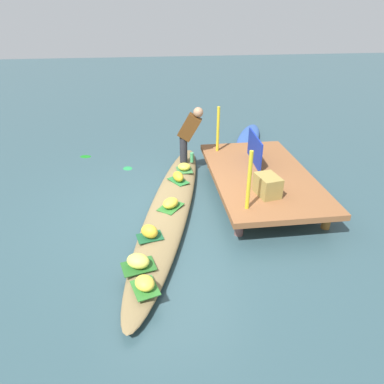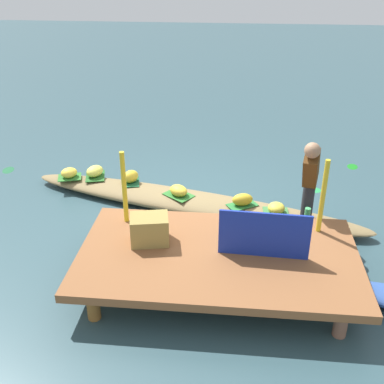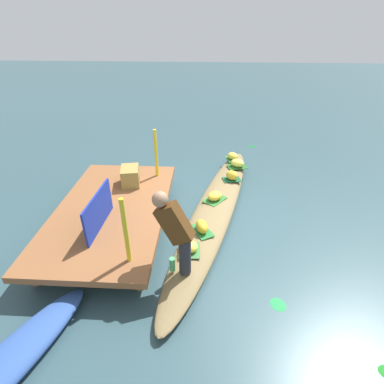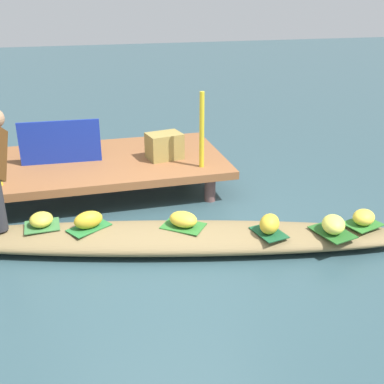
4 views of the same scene
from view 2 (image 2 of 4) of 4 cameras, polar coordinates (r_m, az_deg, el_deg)
name	(u,v)px [view 2 (image 2 of 4)]	position (r m, az deg, el deg)	size (l,w,h in m)	color
canal_water	(191,208)	(7.14, -0.17, -2.01)	(40.00, 40.00, 0.00)	#304D54
dock_platform	(218,257)	(5.44, 3.20, -7.91)	(3.20, 1.80, 0.43)	brown
vendor_boat	(191,202)	(7.09, -0.17, -1.24)	(5.33, 0.68, 0.22)	olive
leaf_mat_0	(95,176)	(7.80, -11.66, 1.91)	(0.42, 0.30, 0.01)	#245E23
banana_bunch_0	(95,171)	(7.76, -11.72, 2.50)	(0.30, 0.23, 0.18)	#EEE757
leaf_mat_1	(276,212)	(6.70, 10.15, -2.44)	(0.35, 0.31, 0.01)	#3B763C
banana_bunch_1	(276,208)	(6.66, 10.20, -1.91)	(0.25, 0.24, 0.15)	yellow
leaf_mat_2	(179,195)	(7.05, -1.63, -0.36)	(0.42, 0.29, 0.01)	#2E732C
banana_bunch_2	(179,190)	(7.02, -1.64, 0.20)	(0.30, 0.22, 0.16)	yellow
leaf_mat_3	(242,205)	(6.82, 6.11, -1.58)	(0.42, 0.24, 0.01)	#287534
banana_bunch_3	(242,200)	(6.77, 6.15, -0.92)	(0.30, 0.18, 0.18)	gold
leaf_mat_4	(131,182)	(7.50, -7.40, 1.21)	(0.37, 0.25, 0.01)	#18512D
banana_bunch_4	(131,176)	(7.46, -7.45, 1.89)	(0.26, 0.19, 0.20)	yellow
leaf_mat_5	(70,177)	(7.86, -14.64, 1.76)	(0.37, 0.28, 0.01)	#2F742B
banana_bunch_5	(69,173)	(7.82, -14.70, 2.28)	(0.26, 0.22, 0.16)	yellow
vendor_person	(310,174)	(6.31, 14.19, 2.09)	(0.30, 0.53, 1.19)	#28282D
water_bottle	(307,215)	(6.52, 13.81, -2.73)	(0.08, 0.08, 0.21)	#4BB369
market_banner	(264,235)	(5.27, 8.75, -5.16)	(1.01, 0.03, 0.55)	navy
railing_post_west	(323,197)	(5.78, 15.61, -0.54)	(0.06, 0.06, 0.95)	gold
railing_post_east	(124,188)	(5.83, -8.23, 0.53)	(0.06, 0.06, 0.95)	gold
produce_crate	(150,229)	(5.53, -5.17, -4.54)	(0.44, 0.32, 0.34)	olive
drifting_plant_0	(352,167)	(8.99, 18.91, 2.94)	(0.27, 0.18, 0.01)	#17781B
drifting_plant_1	(315,190)	(7.93, 14.65, 0.23)	(0.22, 0.19, 0.01)	#248E48
drifting_plant_2	(8,170)	(9.00, -21.41, 2.51)	(0.30, 0.20, 0.01)	#1C5A34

